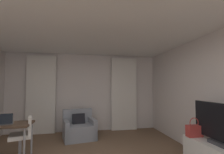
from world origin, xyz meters
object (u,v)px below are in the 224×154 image
Objects in this scene: desk_chair at (22,141)px; tv_flatscreen at (219,125)px; armchair at (79,129)px; laptop at (4,122)px; handbag_primary at (194,130)px.

tv_flatscreen reaches higher than desk_chair.
laptop reaches higher than armchair.
tv_flatscreen is 0.54m from handbag_primary.
tv_flatscreen reaches higher than handbag_primary.
laptop is 3.75m from handbag_primary.
tv_flatscreen is (3.48, -1.25, 0.47)m from desk_chair.
desk_chair is 3.73m from tv_flatscreen.
laptop is (-1.44, -1.33, 0.53)m from armchair.
laptop is at bearing -137.31° from armchair.
desk_chair is 2.33× the size of laptop.
handbag_primary is at bearing -12.92° from desk_chair.
tv_flatscreen reaches higher than laptop.
armchair is 0.89× the size of tv_flatscreen.
desk_chair is at bearing 160.19° from tv_flatscreen.
desk_chair is (-1.12, -1.24, 0.12)m from armchair.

